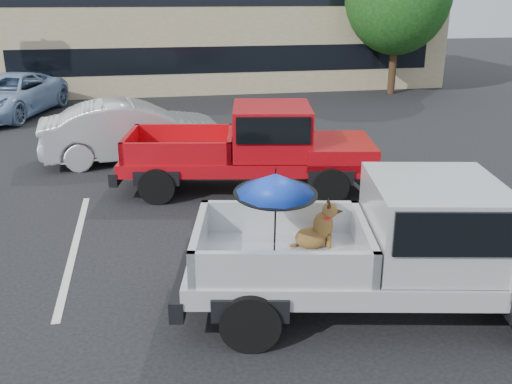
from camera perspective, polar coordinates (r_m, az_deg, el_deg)
ground at (r=8.72m, az=1.14°, el=-9.30°), size 90.00×90.00×0.00m
stripe_left at (r=10.44m, az=-17.68°, el=-5.22°), size 0.12×5.00×0.01m
stripe_right at (r=11.35m, az=13.94°, el=-2.87°), size 0.12×5.00×0.01m
motel_building at (r=28.71m, az=-3.99°, el=17.31°), size 20.40×8.40×6.30m
silver_pickup at (r=7.91m, az=15.44°, el=-4.70°), size 5.97×3.06×2.06m
red_pickup at (r=12.57m, az=0.79°, el=4.80°), size 5.97×2.99×1.88m
silver_sedan at (r=15.26m, az=-12.14°, el=6.00°), size 4.86×2.14×1.55m
blue_suv at (r=22.25m, az=-23.58°, el=8.83°), size 3.92×5.83×1.48m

